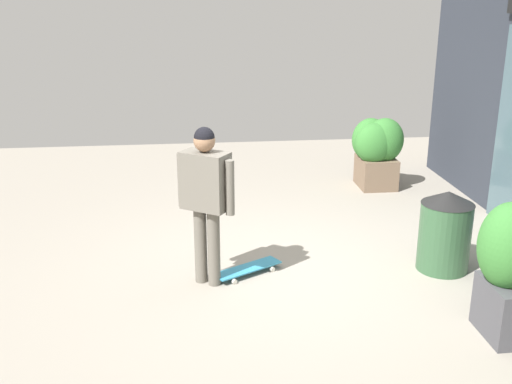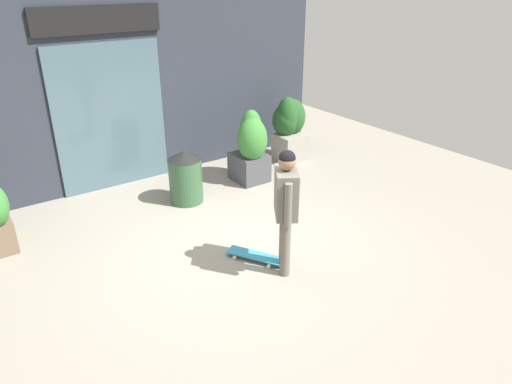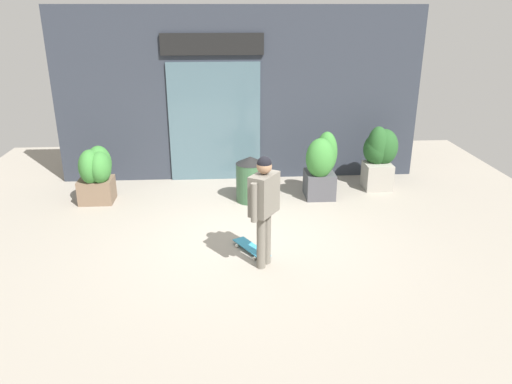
% 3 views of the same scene
% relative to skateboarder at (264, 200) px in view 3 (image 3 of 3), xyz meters
% --- Properties ---
extents(ground_plane, '(12.00, 12.00, 0.00)m').
position_rel_skateboarder_xyz_m(ground_plane, '(-0.19, 0.83, -1.03)').
color(ground_plane, gray).
extents(building_facade, '(7.68, 0.31, 3.62)m').
position_rel_skateboarder_xyz_m(building_facade, '(-0.21, 4.07, 0.77)').
color(building_facade, '#2D333D').
rests_on(building_facade, ground_plane).
extents(skateboarder, '(0.48, 0.56, 1.67)m').
position_rel_skateboarder_xyz_m(skateboarder, '(0.00, 0.00, 0.00)').
color(skateboarder, '#666056').
rests_on(skateboarder, ground_plane).
extents(skateboard, '(0.57, 0.79, 0.08)m').
position_rel_skateboarder_xyz_m(skateboard, '(-0.16, 0.43, -0.96)').
color(skateboard, teal).
rests_on(skateboard, ground_plane).
extents(planter_box_left, '(0.67, 0.76, 1.29)m').
position_rel_skateboarder_xyz_m(planter_box_left, '(1.36, 2.68, -0.36)').
color(planter_box_left, '#47474C').
rests_on(planter_box_left, ground_plane).
extents(planter_box_right, '(0.71, 0.67, 1.30)m').
position_rel_skateboarder_xyz_m(planter_box_right, '(2.65, 3.19, -0.30)').
color(planter_box_right, gray).
rests_on(planter_box_right, ground_plane).
extents(planter_box_mid, '(0.66, 0.76, 1.10)m').
position_rel_skateboarder_xyz_m(planter_box_mid, '(-2.98, 2.70, -0.41)').
color(planter_box_mid, brown).
rests_on(planter_box_mid, ground_plane).
extents(trash_bin, '(0.57, 0.57, 0.90)m').
position_rel_skateboarder_xyz_m(trash_bin, '(-0.05, 2.58, -0.57)').
color(trash_bin, '#335938').
rests_on(trash_bin, ground_plane).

